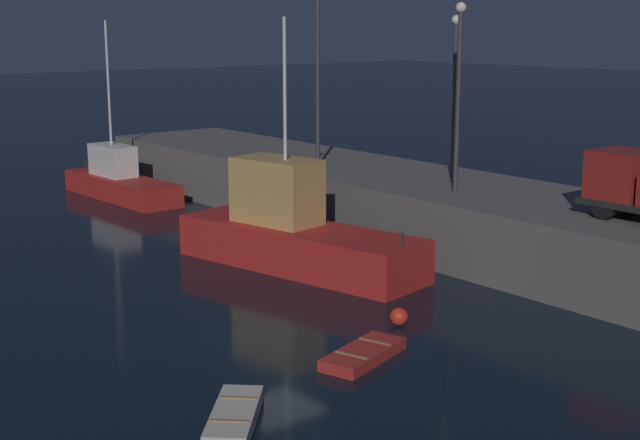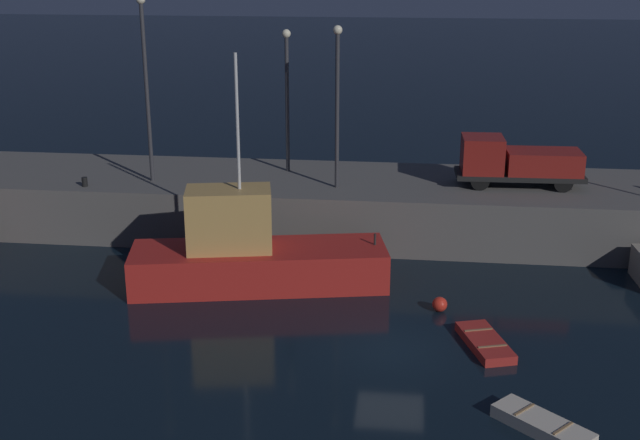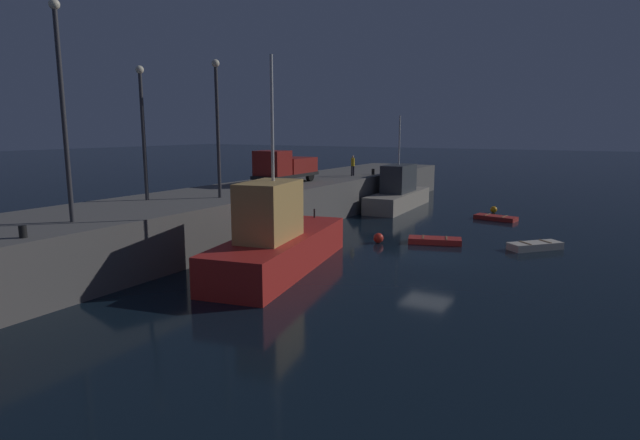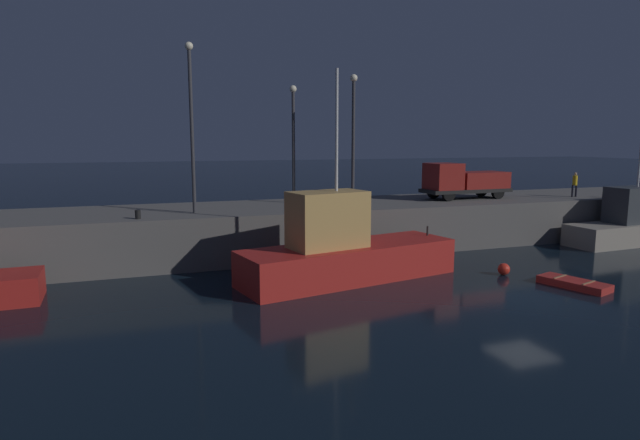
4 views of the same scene
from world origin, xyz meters
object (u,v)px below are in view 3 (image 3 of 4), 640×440
(fishing_trawler_red, at_px, (278,242))
(bollard_central, at_px, (373,172))
(dinghy_orange_near, at_px, (535,246))
(lamp_post_east, at_px, (143,122))
(mooring_buoy_mid, at_px, (494,210))
(fishing_boat_white, at_px, (398,193))
(lamp_post_central, at_px, (217,118))
(dinghy_red_small, at_px, (496,218))
(utility_truck, at_px, (285,167))
(rowboat_white_mid, at_px, (435,241))
(dockworker, at_px, (353,164))
(bollard_west, at_px, (23,232))
(lamp_post_west, at_px, (62,97))
(mooring_buoy_near, at_px, (378,238))

(fishing_trawler_red, bearing_deg, bollard_central, 12.52)
(dinghy_orange_near, xyz_separation_m, lamp_post_east, (-10.73, 19.13, 6.90))
(mooring_buoy_mid, bearing_deg, fishing_boat_white, 101.06)
(lamp_post_central, bearing_deg, mooring_buoy_mid, -29.66)
(dinghy_red_small, distance_m, utility_truck, 16.27)
(rowboat_white_mid, bearing_deg, utility_truck, 80.07)
(lamp_post_central, distance_m, dockworker, 17.17)
(fishing_boat_white, distance_m, bollard_central, 2.95)
(bollard_west, relative_size, bollard_central, 0.90)
(dinghy_red_small, height_order, lamp_post_east, lamp_post_east)
(fishing_trawler_red, relative_size, bollard_west, 24.57)
(fishing_boat_white, bearing_deg, dinghy_orange_near, -130.66)
(fishing_boat_white, relative_size, bollard_central, 20.03)
(dinghy_orange_near, relative_size, bollard_central, 5.90)
(lamp_post_east, height_order, dockworker, lamp_post_east)
(lamp_post_central, bearing_deg, dockworker, -0.90)
(mooring_buoy_mid, bearing_deg, dinghy_orange_near, -158.55)
(fishing_trawler_red, distance_m, mooring_buoy_mid, 23.78)
(bollard_central, bearing_deg, dinghy_orange_near, -125.76)
(fishing_boat_white, bearing_deg, rowboat_white_mid, -149.49)
(fishing_boat_white, height_order, dinghy_red_small, fishing_boat_white)
(fishing_trawler_red, distance_m, lamp_post_west, 11.11)
(mooring_buoy_near, bearing_deg, mooring_buoy_mid, -13.18)
(dinghy_red_small, distance_m, lamp_post_central, 22.02)
(dinghy_red_small, bearing_deg, bollard_central, 80.61)
(mooring_buoy_mid, bearing_deg, rowboat_white_mid, 177.49)
(dinghy_orange_near, relative_size, mooring_buoy_mid, 5.57)
(utility_truck, relative_size, dockworker, 3.62)
(lamp_post_west, bearing_deg, bollard_central, -3.04)
(lamp_post_east, xyz_separation_m, utility_truck, (11.54, -1.59, -3.09))
(fishing_boat_white, height_order, bollard_central, fishing_boat_white)
(mooring_buoy_near, height_order, bollard_central, bollard_central)
(dinghy_orange_near, xyz_separation_m, utility_truck, (0.81, 17.54, 3.81))
(utility_truck, bearing_deg, dinghy_red_small, -59.09)
(lamp_post_west, relative_size, bollard_central, 17.81)
(fishing_boat_white, height_order, dinghy_orange_near, fishing_boat_white)
(mooring_buoy_near, distance_m, lamp_post_central, 11.70)
(fishing_trawler_red, relative_size, lamp_post_west, 1.25)
(fishing_boat_white, bearing_deg, mooring_buoy_mid, -78.94)
(dinghy_orange_near, distance_m, dockworker, 18.67)
(mooring_buoy_near, height_order, lamp_post_west, lamp_post_west)
(fishing_trawler_red, xyz_separation_m, bollard_central, (21.64, 4.80, 1.65))
(lamp_post_central, bearing_deg, bollard_central, -4.18)
(lamp_post_west, bearing_deg, bollard_west, -154.05)
(lamp_post_west, bearing_deg, fishing_trawler_red, -44.81)
(dinghy_red_small, xyz_separation_m, lamp_post_west, (-26.16, 12.42, 7.86))
(dinghy_orange_near, distance_m, dinghy_red_small, 9.78)
(dinghy_red_small, bearing_deg, lamp_post_west, 154.60)
(lamp_post_central, bearing_deg, fishing_boat_white, -11.41)
(mooring_buoy_near, bearing_deg, lamp_post_central, 122.12)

